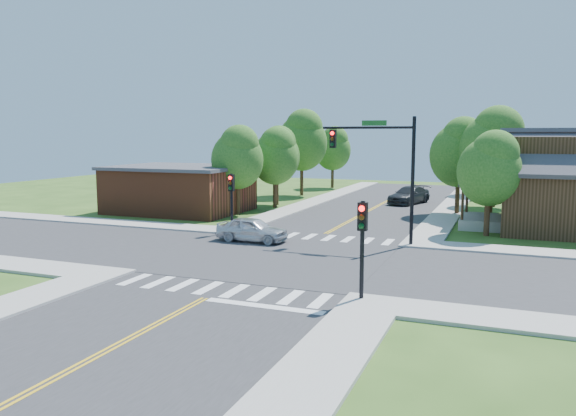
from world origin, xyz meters
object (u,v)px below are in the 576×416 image
at_px(signal_pole_nw, 231,192).
at_px(car_dgrey, 409,196).
at_px(car_silver, 252,230).
at_px(signal_mast_ne, 383,159).
at_px(signal_pole_se, 362,232).

distance_m(signal_pole_nw, car_dgrey, 21.03).
height_order(signal_pole_nw, car_silver, signal_pole_nw).
relative_size(signal_mast_ne, car_silver, 1.70).
bearing_deg(car_dgrey, signal_pole_nw, -94.66).
xyz_separation_m(signal_pole_nw, car_dgrey, (7.84, 19.43, -1.90)).
bearing_deg(car_dgrey, signal_pole_se, -66.42).
distance_m(signal_pole_se, car_dgrey, 30.87).
bearing_deg(signal_mast_ne, signal_pole_se, -81.44).
xyz_separation_m(signal_pole_nw, car_silver, (2.40, -2.08, -1.95)).
height_order(signal_pole_se, signal_pole_nw, same).
height_order(signal_mast_ne, car_dgrey, signal_mast_ne).
bearing_deg(signal_mast_ne, car_silver, -163.65).
bearing_deg(signal_pole_nw, signal_mast_ne, 0.07).
height_order(signal_pole_se, car_dgrey, signal_pole_se).
bearing_deg(car_silver, signal_mast_ne, -72.48).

